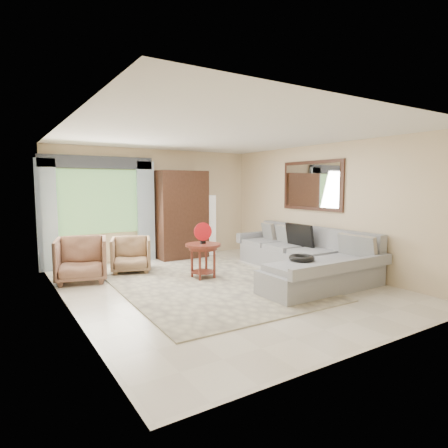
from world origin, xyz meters
TOP-DOWN VIEW (x-y plane):
  - ground at (0.00, 0.00)m, footprint 6.00×6.00m
  - area_rug at (-0.16, 0.20)m, footprint 3.10×4.08m
  - sectional_sofa at (1.78, -0.18)m, footprint 2.30×3.46m
  - tv_screen at (2.05, 0.25)m, footprint 0.14×0.74m
  - garden_hose at (1.00, -0.90)m, footprint 0.43×0.43m
  - coffee_table at (-0.03, 0.65)m, footprint 0.66×0.66m
  - red_disc at (-0.03, 0.65)m, footprint 0.33×0.12m
  - armchair_left at (-2.01, 1.66)m, footprint 1.07×1.09m
  - armchair_right at (-1.00, 1.91)m, footprint 0.98×1.00m
  - potted_plant at (-2.16, 2.43)m, footprint 0.52×0.48m
  - armoire at (0.55, 2.72)m, footprint 1.20×0.55m
  - floor_lamp at (1.35, 2.78)m, footprint 0.24×0.24m
  - window at (-1.35, 2.97)m, footprint 1.80×0.04m
  - curtain_left at (-2.40, 2.88)m, footprint 0.40×0.08m
  - curtain_right at (-0.30, 2.88)m, footprint 0.40×0.08m
  - valance at (-1.35, 2.90)m, footprint 2.40×0.12m
  - wall_mirror at (2.46, 0.35)m, footprint 0.05×1.70m

SIDE VIEW (x-z plane):
  - ground at x=0.00m, z-range 0.00..0.00m
  - area_rug at x=-0.16m, z-range 0.00..0.02m
  - potted_plant at x=-2.16m, z-range 0.00..0.48m
  - sectional_sofa at x=1.78m, z-range -0.17..0.73m
  - coffee_table at x=-0.03m, z-range 0.02..0.68m
  - armchair_right at x=-1.00m, z-range 0.00..0.71m
  - armchair_left at x=-2.01m, z-range 0.00..0.82m
  - garden_hose at x=1.00m, z-range 0.50..0.59m
  - tv_screen at x=2.05m, z-range 0.48..0.96m
  - floor_lamp at x=1.35m, z-range 0.00..1.50m
  - red_disc at x=-0.03m, z-range 0.72..1.06m
  - armoire at x=0.55m, z-range 0.00..2.10m
  - curtain_left at x=-2.40m, z-range 0.00..2.30m
  - curtain_right at x=-0.30m, z-range 0.00..2.30m
  - window at x=-1.35m, z-range 0.70..2.10m
  - wall_mirror at x=2.46m, z-range 1.22..2.27m
  - valance at x=-1.35m, z-range 2.12..2.38m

